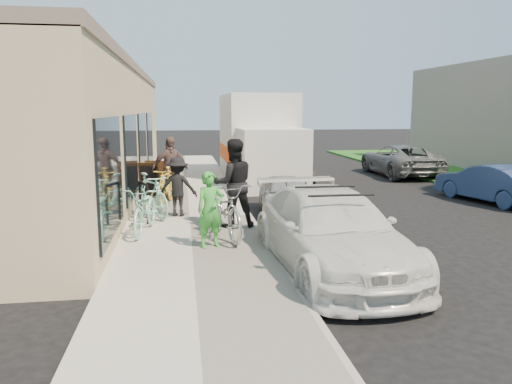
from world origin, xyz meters
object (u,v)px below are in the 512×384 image
moving_truck (259,142)px  man_standing (233,183)px  cruiser_bike_a (150,195)px  cruiser_bike_b (145,209)px  sedan_white (331,231)px  tandem_bike (225,209)px  far_car_gray (400,160)px  far_car_blue (490,183)px  bystander_a (178,187)px  sandwich_board (151,178)px  bike_rack (144,198)px  cruiser_bike_c (166,186)px  woman_rider (210,210)px  sedan_silver (286,196)px  bystander_b (170,168)px

moving_truck → man_standing: size_ratio=3.47×
cruiser_bike_a → cruiser_bike_b: 1.60m
sedan_white → tandem_bike: 2.67m
moving_truck → far_car_gray: bearing=2.7°
far_car_blue → bystander_a: size_ratio=2.40×
sandwich_board → far_car_gray: bearing=41.2°
sandwich_board → far_car_blue: 10.51m
sandwich_board → moving_truck: 5.87m
bike_rack → far_car_blue: 10.48m
moving_truck → cruiser_bike_c: bearing=-123.0°
tandem_bike → woman_rider: size_ratio=1.52×
man_standing → moving_truck: bearing=-109.4°
sedan_white → far_car_blue: size_ratio=1.37×
man_standing → cruiser_bike_c: size_ratio=1.15×
woman_rider → cruiser_bike_a: 3.30m
sandwich_board → far_car_blue: sandwich_board is taller
far_car_gray → cruiser_bike_b: (-10.15, -9.33, -0.01)m
sedan_white → moving_truck: 11.68m
bike_rack → tandem_bike: 2.51m
man_standing → woman_rider: bearing=62.5°
sedan_silver → bystander_b: size_ratio=1.71×
man_standing → bystander_b: 4.12m
sandwich_board → cruiser_bike_a: size_ratio=0.58×
sedan_white → far_car_blue: sedan_white is taller
sedan_silver → cruiser_bike_c: cruiser_bike_c is taller
cruiser_bike_a → cruiser_bike_c: 1.72m
bystander_b → far_car_gray: bearing=8.5°
bystander_a → man_standing: bearing=143.4°
bike_rack → sedan_silver: bearing=12.1°
sandwich_board → cruiser_bike_c: size_ratio=0.61×
moving_truck → man_standing: bearing=-103.5°
sedan_white → woman_rider: woman_rider is taller
far_car_blue → woman_rider: size_ratio=2.41×
sedan_silver → moving_truck: 7.14m
bike_rack → sedan_silver: size_ratio=0.30×
cruiser_bike_b → bystander_b: bystander_b is taller
woman_rider → cruiser_bike_c: (-0.99, 4.69, -0.22)m
tandem_bike → woman_rider: bearing=-125.9°
tandem_bike → cruiser_bike_c: bearing=97.8°
man_standing → bystander_b: size_ratio=1.07×
sedan_white → cruiser_bike_a: 5.47m
sedan_white → woman_rider: 2.43m
cruiser_bike_b → bystander_b: 4.12m
sedan_white → bystander_a: bearing=118.7°
moving_truck → far_car_gray: (6.22, 0.38, -0.86)m
far_car_gray → bystander_b: bearing=29.6°
sedan_white → cruiser_bike_b: (-3.40, 2.69, -0.04)m
far_car_gray → tandem_bike: 13.06m
woman_rider → far_car_gray: bearing=33.3°
sedan_silver → far_car_blue: far_car_blue is taller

